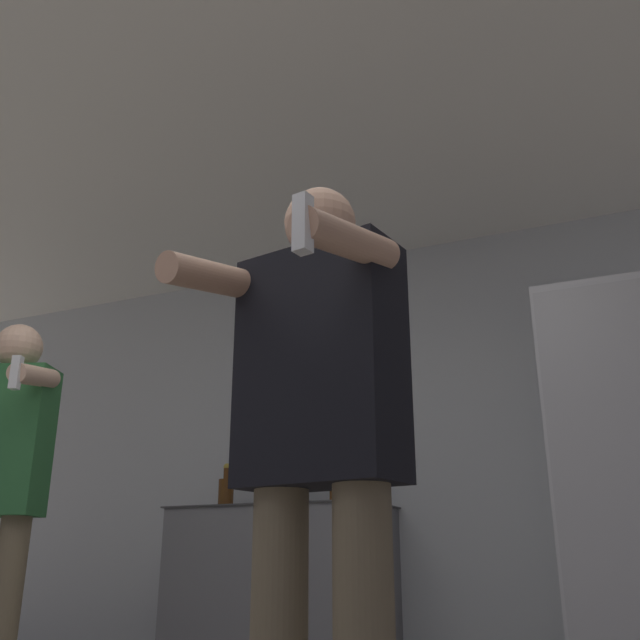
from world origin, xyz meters
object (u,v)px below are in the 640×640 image
object	(u,v)px
person_woman_foreground	(318,441)
bottle_brown_liquor	(226,492)
bottle_amber_bourbon	(298,490)
bottle_dark_rum	(272,492)
bottle_clear_vodka	(336,483)

from	to	relation	value
person_woman_foreground	bottle_brown_liquor	bearing A→B (deg)	126.48
bottle_brown_liquor	person_woman_foreground	world-z (taller)	person_woman_foreground
bottle_amber_bourbon	person_woman_foreground	xyz separation A→B (m)	(1.02, -2.01, -0.10)
bottle_brown_liquor	person_woman_foreground	bearing A→B (deg)	-53.52
bottle_dark_rum	person_woman_foreground	world-z (taller)	person_woman_foreground
bottle_dark_rum	bottle_clear_vodka	bearing A→B (deg)	0.00
bottle_clear_vodka	person_woman_foreground	xyz separation A→B (m)	(0.78, -2.01, -0.13)
bottle_clear_vodka	bottle_brown_liquor	bearing A→B (deg)	180.00
bottle_amber_bourbon	person_woman_foreground	bearing A→B (deg)	-63.18
bottle_amber_bourbon	bottle_brown_liquor	distance (m)	0.47
bottle_brown_liquor	person_woman_foreground	distance (m)	2.50
bottle_amber_bourbon	person_woman_foreground	distance (m)	2.25
bottle_brown_liquor	person_woman_foreground	size ratio (longest dim) A/B	0.16
bottle_clear_vodka	person_woman_foreground	bearing A→B (deg)	-68.66
bottle_dark_rum	person_woman_foreground	bearing A→B (deg)	-59.51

